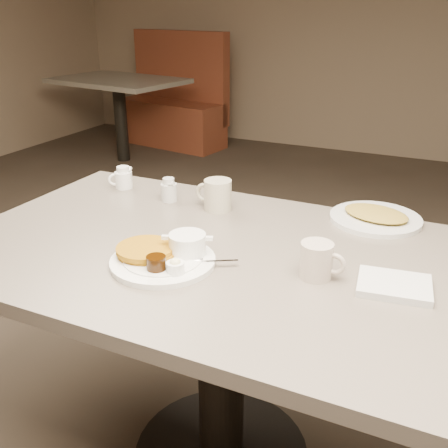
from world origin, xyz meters
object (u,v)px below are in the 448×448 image
at_px(creamer_right, 169,190).
at_px(booth_back_left, 169,105).
at_px(diner_table, 221,304).
at_px(creamer_left, 123,178).
at_px(main_plate, 165,255).
at_px(hash_plate, 376,217).
at_px(coffee_mug_far, 217,195).
at_px(coffee_mug_near, 317,260).

bearing_deg(creamer_right, booth_back_left, 121.09).
height_order(diner_table, creamer_left, creamer_left).
distance_m(main_plate, hash_plate, 0.68).
bearing_deg(diner_table, main_plate, -127.98).
distance_m(main_plate, booth_back_left, 4.18).
bearing_deg(main_plate, booth_back_left, 120.92).
distance_m(main_plate, creamer_right, 0.46).
xyz_separation_m(main_plate, booth_back_left, (-2.14, 3.57, -0.36)).
bearing_deg(diner_table, creamer_right, 139.89).
bearing_deg(main_plate, creamer_left, 135.03).
bearing_deg(booth_back_left, hash_plate, -49.83).
bearing_deg(creamer_left, coffee_mug_far, -6.92).
distance_m(coffee_mug_near, creamer_right, 0.68).
relative_size(coffee_mug_near, creamer_left, 1.34).
xyz_separation_m(main_plate, coffee_mug_far, (-0.04, 0.40, 0.03)).
bearing_deg(diner_table, coffee_mug_near, -7.16).
bearing_deg(coffee_mug_far, diner_table, -62.11).
distance_m(coffee_mug_near, booth_back_left, 4.31).
relative_size(main_plate, coffee_mug_near, 3.18).
height_order(diner_table, coffee_mug_far, coffee_mug_far).
xyz_separation_m(hash_plate, booth_back_left, (-2.58, 3.05, -0.35)).
distance_m(main_plate, creamer_left, 0.63).
relative_size(diner_table, coffee_mug_far, 11.65).
bearing_deg(creamer_right, coffee_mug_far, -1.50).
height_order(diner_table, hash_plate, hash_plate).
relative_size(main_plate, creamer_right, 4.48).
height_order(diner_table, main_plate, main_plate).
height_order(hash_plate, booth_back_left, booth_back_left).
relative_size(coffee_mug_far, creamer_right, 1.61).
bearing_deg(main_plate, coffee_mug_far, 96.38).
relative_size(coffee_mug_far, hash_plate, 0.37).
xyz_separation_m(coffee_mug_far, booth_back_left, (-2.09, 3.17, -0.39)).
relative_size(coffee_mug_far, creamer_left, 1.53).
relative_size(creamer_left, hash_plate, 0.24).
distance_m(hash_plate, booth_back_left, 4.01).
height_order(creamer_left, hash_plate, creamer_left).
relative_size(main_plate, coffee_mug_far, 2.78).
bearing_deg(creamer_right, creamer_left, 168.60).
xyz_separation_m(coffee_mug_near, booth_back_left, (-2.51, 3.48, -0.39)).
xyz_separation_m(diner_table, hash_plate, (0.34, 0.39, 0.18)).
bearing_deg(coffee_mug_near, booth_back_left, 125.84).
height_order(main_plate, creamer_right, creamer_right).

